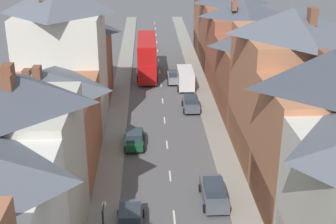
% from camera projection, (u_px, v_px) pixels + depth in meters
% --- Properties ---
extents(pavement_left, '(2.20, 104.00, 0.14)m').
position_uv_depth(pavement_left, '(121.00, 95.00, 57.48)').
color(pavement_left, gray).
rests_on(pavement_left, ground).
extents(pavement_right, '(2.20, 104.00, 0.14)m').
position_uv_depth(pavement_right, '(203.00, 94.00, 57.91)').
color(pavement_right, gray).
rests_on(pavement_right, ground).
extents(centre_line_dashes, '(0.14, 97.80, 0.01)m').
position_uv_depth(centre_line_dashes, '(163.00, 101.00, 55.86)').
color(centre_line_dashes, silver).
rests_on(centre_line_dashes, ground).
extents(terrace_row_left, '(8.00, 55.74, 14.50)m').
position_uv_depth(terrace_row_left, '(27.00, 136.00, 32.35)').
color(terrace_row_left, '#A36042').
rests_on(terrace_row_left, ground).
extents(terrace_row_right, '(8.00, 74.43, 13.64)m').
position_uv_depth(terrace_row_right, '(274.00, 81.00, 44.21)').
color(terrace_row_right, beige).
rests_on(terrace_row_right, ground).
extents(double_decker_bus_lead, '(2.74, 10.80, 5.30)m').
position_uv_depth(double_decker_bus_lead, '(147.00, 56.00, 64.06)').
color(double_decker_bus_lead, red).
rests_on(double_decker_bus_lead, ground).
extents(car_near_blue, '(1.90, 4.03, 1.68)m').
position_uv_depth(car_near_blue, '(191.00, 103.00, 52.81)').
color(car_near_blue, '#4C515B').
rests_on(car_near_blue, ground).
extents(car_near_silver, '(1.90, 4.59, 1.68)m').
position_uv_depth(car_near_silver, '(214.00, 192.00, 35.21)').
color(car_near_silver, '#4C515B').
rests_on(car_near_silver, ground).
extents(car_parked_left_a, '(1.90, 4.01, 1.61)m').
position_uv_depth(car_parked_left_a, '(130.00, 218.00, 32.12)').
color(car_parked_left_a, '#4C515B').
rests_on(car_parked_left_a, ground).
extents(car_parked_right_a, '(1.90, 4.12, 1.69)m').
position_uv_depth(car_parked_right_a, '(147.00, 45.00, 78.51)').
color(car_parked_right_a, '#4C515B').
rests_on(car_parked_right_a, ground).
extents(car_mid_black, '(1.90, 3.88, 1.63)m').
position_uv_depth(car_mid_black, '(174.00, 77.00, 62.01)').
color(car_mid_black, gray).
rests_on(car_mid_black, ground).
extents(car_parked_left_b, '(1.90, 4.04, 1.58)m').
position_uv_depth(car_parked_left_b, '(134.00, 138.00, 44.17)').
color(car_parked_left_b, '#144728').
rests_on(car_parked_left_b, ground).
extents(delivery_van, '(2.20, 5.20, 2.41)m').
position_uv_depth(delivery_van, '(185.00, 78.00, 59.85)').
color(delivery_van, white).
rests_on(delivery_van, ground).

